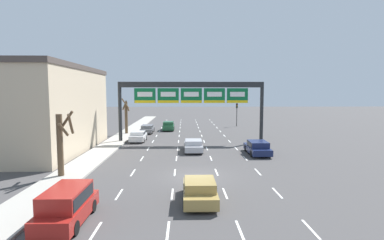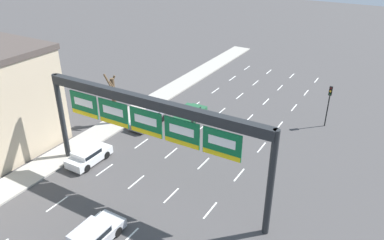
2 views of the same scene
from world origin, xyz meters
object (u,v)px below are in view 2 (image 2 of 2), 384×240
Objects in this scene: car_grey at (148,119)px; tree_bare_closest at (114,98)px; car_white at (88,155)px; traffic_light_near_gantry at (329,98)px; car_green at (190,113)px; car_silver at (92,236)px; sign_gantry at (148,117)px.

car_grey is 3.97m from tree_bare_closest.
car_white is 23.34m from traffic_light_near_gantry.
car_green is 1.05× the size of car_white.
car_silver is (3.60, -18.00, -0.09)m from car_green.
car_grey is at bearing 26.30° from tree_bare_closest.
car_silver reaches higher than car_grey.
car_grey is at bearing 128.08° from sign_gantry.
car_green is at bearing 44.20° from car_grey.
car_grey is at bearing 114.26° from car_silver.
car_green reaches higher than car_grey.
car_grey is at bearing 88.69° from car_white.
car_grey is at bearing -150.34° from traffic_light_near_gantry.
car_silver is (6.74, -14.95, 0.01)m from car_grey.
sign_gantry is at bearing -2.60° from car_white.
sign_gantry is 4.38× the size of car_silver.
traffic_light_near_gantry is at bearing 29.14° from tree_bare_closest.
traffic_light_near_gantry is (12.43, 5.82, 2.29)m from car_green.
traffic_light_near_gantry is (8.83, 23.82, 2.38)m from car_silver.
car_silver is at bearing -54.18° from tree_bare_closest.
sign_gantry is 3.49× the size of tree_bare_closest.
car_green is 18.35m from car_silver.
car_white is 7.58m from tree_bare_closest.
traffic_light_near_gantry reaches higher than car_grey.
car_grey is 1.08× the size of traffic_light_near_gantry.
sign_gantry is 12.41m from tree_bare_closest.
sign_gantry is 4.33× the size of traffic_light_near_gantry.
car_white is at bearing -132.73° from traffic_light_near_gantry.
car_green is 7.89m from tree_bare_closest.
traffic_light_near_gantry is (15.57, 8.87, 2.39)m from car_grey.
car_silver is at bearing -89.32° from sign_gantry.
car_grey is 1.12× the size of car_green.
sign_gantry reaches higher than car_grey.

